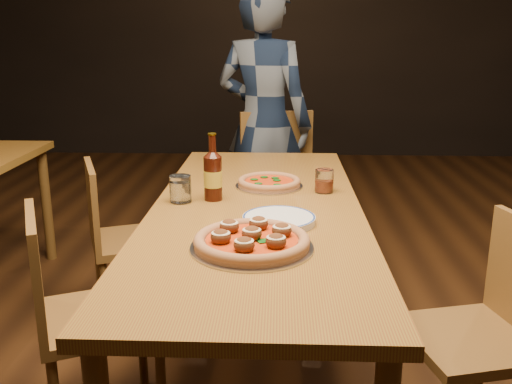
{
  "coord_description": "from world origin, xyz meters",
  "views": [
    {
      "loc": [
        0.09,
        -2.09,
        1.4
      ],
      "look_at": [
        0.0,
        -0.05,
        0.82
      ],
      "focal_mm": 40.0,
      "sensor_mm": 36.0,
      "label": 1
    }
  ],
  "objects_px": {
    "beer_bottle": "(213,177)",
    "chair_end": "(284,190)",
    "chair_main_nw": "(99,315)",
    "pizza_margherita": "(269,182)",
    "amber_glass": "(324,181)",
    "diner": "(264,125)",
    "chair_main_sw": "(135,239)",
    "chair_main_e": "(471,338)",
    "pizza_meatball": "(252,240)",
    "water_glass": "(180,189)",
    "plate_stack": "(279,220)",
    "table_main": "(257,224)"
  },
  "relations": [
    {
      "from": "beer_bottle",
      "to": "chair_end",
      "type": "bearing_deg",
      "value": 75.3
    },
    {
      "from": "chair_main_nw",
      "to": "pizza_margherita",
      "type": "relative_size",
      "value": 2.98
    },
    {
      "from": "amber_glass",
      "to": "diner",
      "type": "height_order",
      "value": "diner"
    },
    {
      "from": "amber_glass",
      "to": "chair_main_sw",
      "type": "bearing_deg",
      "value": 162.37
    },
    {
      "from": "chair_main_e",
      "to": "beer_bottle",
      "type": "height_order",
      "value": "beer_bottle"
    },
    {
      "from": "chair_main_nw",
      "to": "chair_main_e",
      "type": "bearing_deg",
      "value": -118.29
    },
    {
      "from": "chair_main_e",
      "to": "pizza_meatball",
      "type": "relative_size",
      "value": 2.22
    },
    {
      "from": "chair_main_sw",
      "to": "chair_main_e",
      "type": "bearing_deg",
      "value": -145.13
    },
    {
      "from": "chair_main_nw",
      "to": "pizza_margherita",
      "type": "bearing_deg",
      "value": -69.4
    },
    {
      "from": "chair_main_sw",
      "to": "beer_bottle",
      "type": "bearing_deg",
      "value": -155.06
    },
    {
      "from": "chair_main_e",
      "to": "chair_main_nw",
      "type": "bearing_deg",
      "value": -107.95
    },
    {
      "from": "water_glass",
      "to": "plate_stack",
      "type": "bearing_deg",
      "value": -31.93
    },
    {
      "from": "pizza_meatball",
      "to": "diner",
      "type": "height_order",
      "value": "diner"
    },
    {
      "from": "pizza_meatball",
      "to": "beer_bottle",
      "type": "bearing_deg",
      "value": 108.88
    },
    {
      "from": "plate_stack",
      "to": "beer_bottle",
      "type": "xyz_separation_m",
      "value": [
        -0.26,
        0.28,
        0.08
      ]
    },
    {
      "from": "table_main",
      "to": "pizza_margherita",
      "type": "bearing_deg",
      "value": 81.52
    },
    {
      "from": "water_glass",
      "to": "amber_glass",
      "type": "relative_size",
      "value": 1.1
    },
    {
      "from": "amber_glass",
      "to": "chair_main_e",
      "type": "bearing_deg",
      "value": -52.9
    },
    {
      "from": "pizza_margherita",
      "to": "water_glass",
      "type": "relative_size",
      "value": 2.74
    },
    {
      "from": "chair_main_sw",
      "to": "beer_bottle",
      "type": "xyz_separation_m",
      "value": [
        0.44,
        -0.41,
        0.42
      ]
    },
    {
      "from": "diner",
      "to": "chair_main_sw",
      "type": "bearing_deg",
      "value": 79.2
    },
    {
      "from": "chair_main_sw",
      "to": "amber_glass",
      "type": "relative_size",
      "value": 8.75
    },
    {
      "from": "pizza_meatball",
      "to": "water_glass",
      "type": "bearing_deg",
      "value": 121.9
    },
    {
      "from": "chair_main_e",
      "to": "pizza_margherita",
      "type": "bearing_deg",
      "value": -148.77
    },
    {
      "from": "amber_glass",
      "to": "diner",
      "type": "xyz_separation_m",
      "value": [
        -0.29,
        1.18,
        0.05
      ]
    },
    {
      "from": "chair_main_e",
      "to": "chair_end",
      "type": "xyz_separation_m",
      "value": [
        -0.61,
        1.57,
        0.06
      ]
    },
    {
      "from": "chair_main_sw",
      "to": "pizza_meatball",
      "type": "bearing_deg",
      "value": -168.39
    },
    {
      "from": "chair_main_nw",
      "to": "pizza_meatball",
      "type": "distance_m",
      "value": 0.66
    },
    {
      "from": "chair_main_sw",
      "to": "pizza_meatball",
      "type": "height_order",
      "value": "chair_main_sw"
    },
    {
      "from": "table_main",
      "to": "pizza_meatball",
      "type": "xyz_separation_m",
      "value": [
        0.0,
        -0.44,
        0.1
      ]
    },
    {
      "from": "beer_bottle",
      "to": "amber_glass",
      "type": "relative_size",
      "value": 2.71
    },
    {
      "from": "chair_main_e",
      "to": "table_main",
      "type": "bearing_deg",
      "value": -132.2
    },
    {
      "from": "chair_end",
      "to": "chair_main_e",
      "type": "bearing_deg",
      "value": -81.52
    },
    {
      "from": "chair_main_e",
      "to": "plate_stack",
      "type": "xyz_separation_m",
      "value": [
        -0.64,
        0.19,
        0.34
      ]
    },
    {
      "from": "pizza_meatball",
      "to": "pizza_margherita",
      "type": "bearing_deg",
      "value": 86.92
    },
    {
      "from": "table_main",
      "to": "beer_bottle",
      "type": "height_order",
      "value": "beer_bottle"
    },
    {
      "from": "plate_stack",
      "to": "chair_main_nw",
      "type": "bearing_deg",
      "value": -170.73
    },
    {
      "from": "chair_main_nw",
      "to": "pizza_meatball",
      "type": "relative_size",
      "value": 2.26
    },
    {
      "from": "table_main",
      "to": "chair_main_nw",
      "type": "relative_size",
      "value": 2.31
    },
    {
      "from": "plate_stack",
      "to": "water_glass",
      "type": "xyz_separation_m",
      "value": [
        -0.39,
        0.24,
        0.04
      ]
    },
    {
      "from": "plate_stack",
      "to": "water_glass",
      "type": "height_order",
      "value": "water_glass"
    },
    {
      "from": "pizza_meatball",
      "to": "beer_bottle",
      "type": "distance_m",
      "value": 0.56
    },
    {
      "from": "diner",
      "to": "chair_main_nw",
      "type": "bearing_deg",
      "value": 95.65
    },
    {
      "from": "chair_end",
      "to": "water_glass",
      "type": "height_order",
      "value": "chair_end"
    },
    {
      "from": "plate_stack",
      "to": "diner",
      "type": "xyz_separation_m",
      "value": [
        -0.1,
        1.59,
        0.08
      ]
    },
    {
      "from": "chair_main_nw",
      "to": "water_glass",
      "type": "relative_size",
      "value": 8.17
    },
    {
      "from": "amber_glass",
      "to": "chair_main_nw",
      "type": "bearing_deg",
      "value": -148.03
    },
    {
      "from": "plate_stack",
      "to": "pizza_meatball",
      "type": "bearing_deg",
      "value": -108.67
    },
    {
      "from": "pizza_margherita",
      "to": "chair_main_sw",
      "type": "bearing_deg",
      "value": 162.72
    },
    {
      "from": "amber_glass",
      "to": "diner",
      "type": "distance_m",
      "value": 1.22
    }
  ]
}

